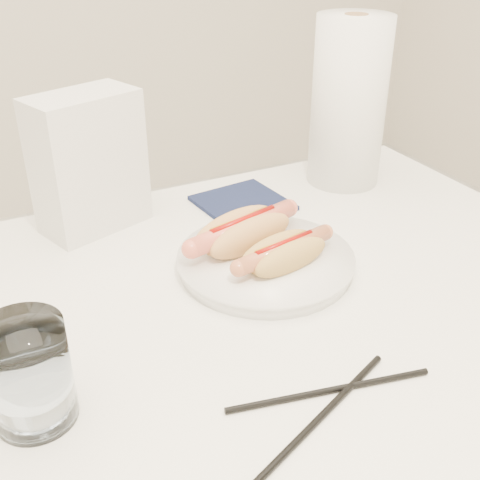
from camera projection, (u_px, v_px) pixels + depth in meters
name	position (u px, v px, depth m)	size (l,w,h in m)	color
table	(200.00, 365.00, 0.76)	(1.20, 0.80, 0.75)	white
plate	(265.00, 263.00, 0.84)	(0.24, 0.24, 0.02)	white
hotdog_left	(243.00, 232.00, 0.85)	(0.18, 0.11, 0.05)	#E5A45B
hotdog_right	(284.00, 254.00, 0.80)	(0.16, 0.08, 0.04)	tan
water_glass	(29.00, 374.00, 0.57)	(0.08, 0.08, 0.11)	white
chopstick_near	(320.00, 418.00, 0.59)	(0.01, 0.01, 0.24)	black
chopstick_far	(330.00, 390.00, 0.63)	(0.01, 0.01, 0.23)	black
napkin_box	(89.00, 163.00, 0.91)	(0.16, 0.09, 0.21)	silver
navy_napkin	(243.00, 203.00, 1.02)	(0.14, 0.14, 0.01)	#121A3B
paper_towel_roll	(349.00, 103.00, 1.04)	(0.13, 0.13, 0.29)	white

